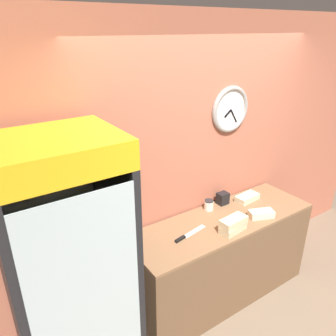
% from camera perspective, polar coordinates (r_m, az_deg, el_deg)
% --- Properties ---
extents(wall_back, '(5.20, 0.10, 2.70)m').
position_cam_1_polar(wall_back, '(3.17, 5.94, 1.04)').
color(wall_back, '#B7664C').
rests_on(wall_back, ground_plane).
extents(prep_counter, '(1.88, 0.61, 0.90)m').
position_cam_1_polar(prep_counter, '(3.40, 9.14, -15.19)').
color(prep_counter, brown).
rests_on(prep_counter, ground_plane).
extents(beverage_cooler, '(0.76, 0.72, 2.00)m').
position_cam_1_polar(beverage_cooler, '(2.42, -17.35, -15.04)').
color(beverage_cooler, black).
rests_on(beverage_cooler, ground_plane).
extents(sandwich_stack_bottom, '(0.27, 0.15, 0.07)m').
position_cam_1_polar(sandwich_stack_bottom, '(2.98, 11.23, -10.19)').
color(sandwich_stack_bottom, beige).
rests_on(sandwich_stack_bottom, prep_counter).
extents(sandwich_stack_middle, '(0.26, 0.14, 0.07)m').
position_cam_1_polar(sandwich_stack_middle, '(2.94, 11.33, -9.11)').
color(sandwich_stack_middle, beige).
rests_on(sandwich_stack_middle, sandwich_stack_bottom).
extents(sandwich_flat_left, '(0.27, 0.15, 0.06)m').
position_cam_1_polar(sandwich_flat_left, '(3.50, 13.63, -5.05)').
color(sandwich_flat_left, beige).
rests_on(sandwich_flat_left, prep_counter).
extents(sandwich_flat_right, '(0.26, 0.19, 0.07)m').
position_cam_1_polar(sandwich_flat_right, '(3.24, 15.93, -7.68)').
color(sandwich_flat_right, beige).
rests_on(sandwich_flat_right, prep_counter).
extents(chefs_knife, '(0.36, 0.10, 0.02)m').
position_cam_1_polar(chefs_knife, '(2.88, 3.20, -11.69)').
color(chefs_knife, silver).
rests_on(chefs_knife, prep_counter).
extents(condiment_jar, '(0.09, 0.09, 0.10)m').
position_cam_1_polar(condiment_jar, '(3.25, 7.07, -6.41)').
color(condiment_jar, silver).
rests_on(condiment_jar, prep_counter).
extents(napkin_dispenser, '(0.11, 0.09, 0.12)m').
position_cam_1_polar(napkin_dispenser, '(3.37, 9.50, -5.24)').
color(napkin_dispenser, black).
rests_on(napkin_dispenser, prep_counter).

